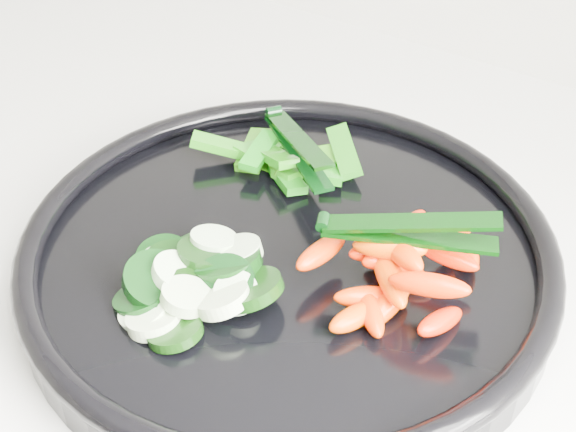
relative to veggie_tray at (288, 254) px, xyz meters
The scene contains 6 objects.
veggie_tray is the anchor object (origin of this frame).
cucumber_pile 0.08m from the veggie_tray, 115.77° to the right, with size 0.13×0.12×0.04m.
carrot_pile 0.08m from the veggie_tray, ahead, with size 0.12×0.14×0.05m.
pepper_pile 0.10m from the veggie_tray, 124.91° to the left, with size 0.14×0.10×0.04m.
tong_carrot 0.10m from the veggie_tray, ahead, with size 0.11×0.06×0.02m.
tong_pepper 0.10m from the veggie_tray, 121.14° to the left, with size 0.10×0.08×0.02m.
Camera 1 is at (0.33, 1.27, 1.32)m, focal length 50.00 mm.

